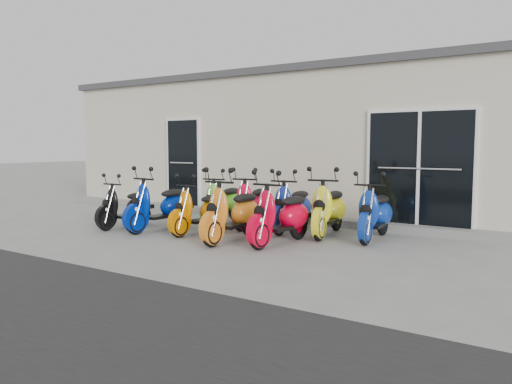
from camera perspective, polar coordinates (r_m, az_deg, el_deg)
ground at (r=9.03m, az=-2.10°, el=-5.04°), size 80.00×80.00×0.00m
building at (r=13.47m, az=10.84°, el=5.12°), size 14.00×6.00×3.20m
roof_cap at (r=13.57m, az=10.97°, el=12.23°), size 14.20×6.20×0.16m
front_step at (r=10.71m, az=4.18°, el=-3.01°), size 14.00×0.40×0.15m
door_left at (r=12.58m, az=-8.31°, el=3.60°), size 1.07×0.08×2.22m
door_right at (r=9.76m, az=18.15°, el=2.92°), size 2.02×0.08×2.22m
scooter_front_black at (r=10.21m, az=-14.65°, el=-0.90°), size 0.56×1.49×1.10m
scooter_front_blue at (r=9.70m, az=-10.94°, el=-0.68°), size 0.75×1.74×1.25m
scooter_front_orange_a at (r=9.23m, az=-6.42°, el=-1.31°), size 0.68×1.57×1.13m
scooter_front_orange_b at (r=8.44m, az=-2.64°, el=-1.37°), size 0.67×1.75×1.28m
scooter_front_red at (r=8.18m, az=2.87°, el=-1.69°), size 0.75×1.74×1.25m
scooter_back_green at (r=10.38m, az=-3.77°, el=-0.41°), size 0.75×1.65×1.18m
scooter_back_red at (r=9.92m, az=-0.33°, el=-0.56°), size 0.83×1.71×1.21m
scooter_back_blue at (r=9.47m, az=4.18°, el=-0.88°), size 0.71×1.67×1.21m
scooter_back_yellow at (r=9.08m, az=8.34°, el=-0.99°), size 0.88×1.79×1.27m
scooter_back_extra at (r=8.80m, az=13.48°, el=-1.48°), size 0.71×1.67×1.21m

